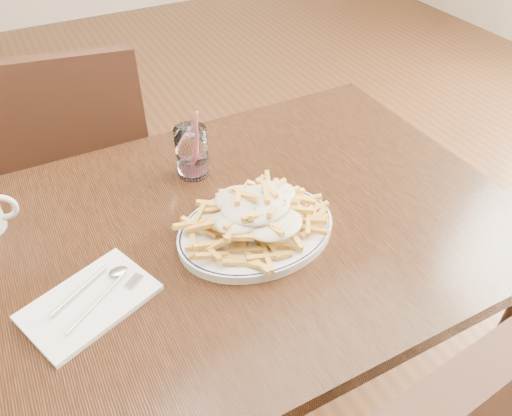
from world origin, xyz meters
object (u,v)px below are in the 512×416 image
chair_far (83,162)px  loaded_fries (256,211)px  water_glass (192,154)px  fries_plate (256,230)px  table (230,252)px

chair_far → loaded_fries: size_ratio=3.00×
loaded_fries → water_glass: 0.25m
chair_far → water_glass: 0.62m
chair_far → fries_plate: chair_far is taller
fries_plate → water_glass: bearing=97.2°
chair_far → loaded_fries: chair_far is taller
fries_plate → loaded_fries: bearing=0.0°
chair_far → fries_plate: size_ratio=2.39×
table → loaded_fries: loaded_fries is taller
water_glass → fries_plate: bearing=-82.8°
table → loaded_fries: size_ratio=3.94×
chair_far → water_glass: chair_far is taller
table → chair_far: bearing=104.4°
loaded_fries → water_glass: water_glass is taller
loaded_fries → water_glass: bearing=97.2°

